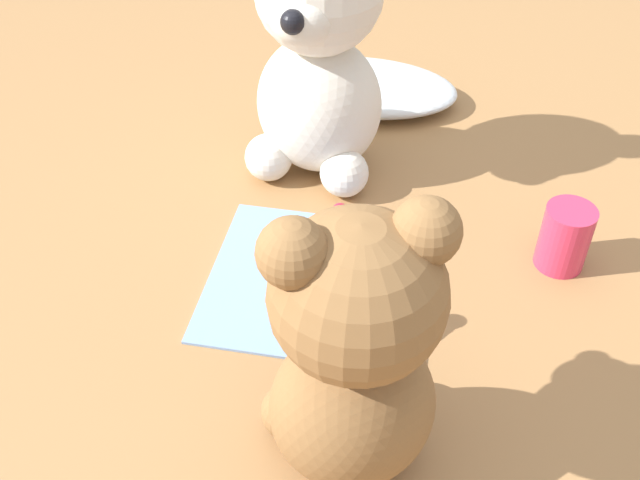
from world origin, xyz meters
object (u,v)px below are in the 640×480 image
juice_glass (565,237)px  teddy_bear_cream (318,57)px  cupcake_near_cream_bear (339,240)px  teddy_bear_tan (353,354)px  cupcake_near_tan_bear (356,309)px

juice_glass → teddy_bear_cream: bearing=156.1°
cupcake_near_cream_bear → teddy_bear_cream: bearing=107.9°
teddy_bear_cream → juice_glass: size_ratio=4.19×
teddy_bear_cream → juice_glass: teddy_bear_cream is taller
teddy_bear_tan → cupcake_near_tan_bear: size_ratio=3.39×
juice_glass → cupcake_near_tan_bear: bearing=-145.4°
teddy_bear_tan → cupcake_near_tan_bear: bearing=-107.9°
cupcake_near_cream_bear → juice_glass: bearing=10.4°
teddy_bear_cream → cupcake_near_cream_bear: bearing=-63.8°
teddy_bear_tan → cupcake_near_tan_bear: teddy_bear_tan is taller
teddy_bear_tan → juice_glass: bearing=-148.3°
teddy_bear_tan → cupcake_near_cream_bear: (-0.04, 0.21, -0.09)m
teddy_bear_tan → juice_glass: teddy_bear_tan is taller
cupcake_near_cream_bear → teddy_bear_tan: bearing=-78.4°
cupcake_near_cream_bear → cupcake_near_tan_bear: (0.03, -0.09, 0.00)m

